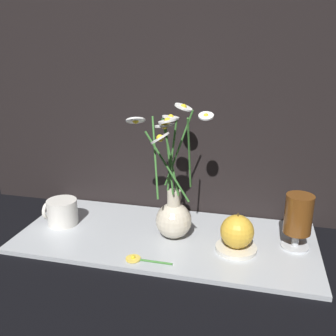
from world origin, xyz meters
name	(u,v)px	position (x,y,z in m)	size (l,w,h in m)	color
ground_plane	(166,240)	(0.00, 0.00, 0.00)	(6.00, 6.00, 0.00)	black
shelf	(166,238)	(0.00, 0.00, 0.01)	(0.79, 0.34, 0.01)	#B2B7BC
backdrop_wall	(182,25)	(0.00, 0.19, 0.55)	(1.29, 0.02, 1.10)	black
vase_with_flowers	(173,211)	(0.02, -0.01, 0.09)	(0.21, 0.23, 0.35)	beige
yellow_mug	(62,212)	(-0.30, 0.00, 0.05)	(0.10, 0.09, 0.07)	silver
tea_glass	(298,217)	(0.33, 0.02, 0.10)	(0.07, 0.07, 0.14)	silver
saucer_plate	(236,248)	(0.19, -0.03, 0.02)	(0.10, 0.10, 0.01)	silver
orange_fruit	(237,231)	(0.19, -0.03, 0.06)	(0.08, 0.08, 0.09)	gold
loose_daisy	(139,259)	(-0.03, -0.13, 0.02)	(0.12, 0.04, 0.01)	#3D7A33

